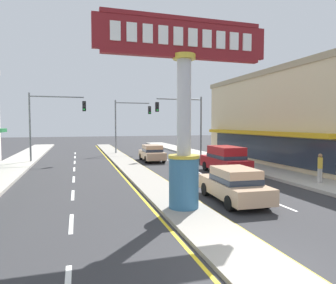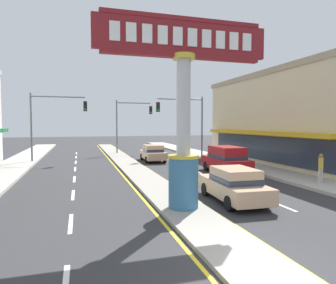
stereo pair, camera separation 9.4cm
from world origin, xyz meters
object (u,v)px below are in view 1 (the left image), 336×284
object	(u,v)px
traffic_light_left_side	(51,115)
sedan_near_right_lane	(234,184)
suv_far_right_lane	(225,159)
district_sign	(184,110)
pedestrian_near_kerb	(320,166)
traffic_light_right_side	(185,116)
storefront_right	(306,119)
traffic_light_median_far	(129,118)
sedan_near_left_lane	(152,153)

from	to	relation	value
traffic_light_left_side	sedan_near_right_lane	bearing A→B (deg)	-62.50
suv_far_right_lane	district_sign	bearing A→B (deg)	-127.00
pedestrian_near_kerb	traffic_light_left_side	bearing A→B (deg)	134.71
traffic_light_right_side	suv_far_right_lane	size ratio (longest dim) A/B	1.33
district_sign	pedestrian_near_kerb	size ratio (longest dim) A/B	4.51
traffic_light_right_side	pedestrian_near_kerb	bearing A→B (deg)	-79.52
storefront_right	traffic_light_left_side	world-z (taller)	storefront_right
storefront_right	pedestrian_near_kerb	bearing A→B (deg)	-126.90
sedan_near_right_lane	traffic_light_median_far	bearing A→B (deg)	92.26
traffic_light_left_side	pedestrian_near_kerb	world-z (taller)	traffic_light_left_side
district_sign	traffic_light_right_side	xyz separation A→B (m)	(6.21, 17.04, 0.23)
storefront_right	sedan_near_left_lane	distance (m)	13.93
storefront_right	sedan_near_right_lane	world-z (taller)	storefront_right
suv_far_right_lane	pedestrian_near_kerb	size ratio (longest dim) A/B	2.82
suv_far_right_lane	traffic_light_left_side	bearing A→B (deg)	141.06
traffic_light_right_side	traffic_light_median_far	xyz separation A→B (m)	(-4.49, 6.60, -0.05)
sedan_near_right_lane	suv_far_right_lane	size ratio (longest dim) A/B	0.94
storefront_right	suv_far_right_lane	distance (m)	9.92
storefront_right	district_sign	bearing A→B (deg)	-145.06
traffic_light_median_far	pedestrian_near_kerb	world-z (taller)	traffic_light_median_far
suv_far_right_lane	sedan_near_right_lane	bearing A→B (deg)	-114.73
traffic_light_median_far	pedestrian_near_kerb	bearing A→B (deg)	-71.28
traffic_light_right_side	pedestrian_near_kerb	world-z (taller)	traffic_light_right_side
traffic_light_median_far	suv_far_right_lane	world-z (taller)	traffic_light_median_far
district_sign	sedan_near_right_lane	distance (m)	4.22
suv_far_right_lane	pedestrian_near_kerb	bearing A→B (deg)	-61.31
storefront_right	suv_far_right_lane	xyz separation A→B (m)	(-9.10, -2.63, -2.94)
traffic_light_right_side	storefront_right	bearing A→B (deg)	-36.62
district_sign	traffic_light_left_side	xyz separation A→B (m)	(-6.21, 17.67, 0.23)
traffic_light_right_side	suv_far_right_lane	xyz separation A→B (m)	(-0.29, -9.18, -3.26)
traffic_light_median_far	sedan_near_right_lane	world-z (taller)	traffic_light_median_far
suv_far_right_lane	sedan_near_left_lane	xyz separation A→B (m)	(-3.30, 8.17, -0.20)
storefront_right	sedan_near_left_lane	bearing A→B (deg)	155.93
district_sign	sedan_near_left_lane	size ratio (longest dim) A/B	1.71
sedan_near_left_lane	traffic_light_right_side	bearing A→B (deg)	15.72
traffic_light_left_side	traffic_light_right_side	distance (m)	12.44
suv_far_right_lane	pedestrian_near_kerb	distance (m)	6.25
storefront_right	sedan_near_right_lane	bearing A→B (deg)	-141.67
sedan_near_right_lane	sedan_near_left_lane	world-z (taller)	same
pedestrian_near_kerb	district_sign	bearing A→B (deg)	-165.08
traffic_light_left_side	traffic_light_median_far	world-z (taller)	same
district_sign	traffic_light_left_side	world-z (taller)	district_sign
pedestrian_near_kerb	storefront_right	bearing A→B (deg)	53.10
district_sign	traffic_light_right_side	bearing A→B (deg)	69.97
traffic_light_right_side	traffic_light_left_side	bearing A→B (deg)	177.12
traffic_light_left_side	traffic_light_median_far	distance (m)	9.93
sedan_near_right_lane	sedan_near_left_lane	bearing A→B (deg)	90.00
traffic_light_right_side	suv_far_right_lane	bearing A→B (deg)	-91.79
storefront_right	traffic_light_right_side	distance (m)	10.98
traffic_light_left_side	pedestrian_near_kerb	size ratio (longest dim) A/B	3.76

